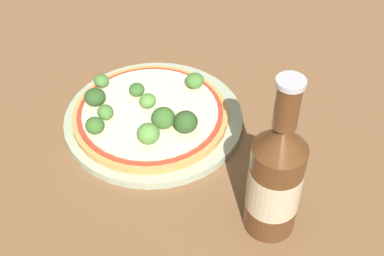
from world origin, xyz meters
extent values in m
plane|color=brown|center=(0.00, 0.00, 0.00)|extent=(3.00, 3.00, 0.00)
cylinder|color=#A3B293|center=(0.00, 0.01, 0.01)|extent=(0.27, 0.27, 0.01)
cylinder|color=tan|center=(0.00, 0.00, 0.02)|extent=(0.23, 0.23, 0.01)
cylinder|color=#A83823|center=(0.00, 0.00, 0.02)|extent=(0.22, 0.22, 0.00)
cylinder|color=beige|center=(0.00, 0.00, 0.02)|extent=(0.20, 0.20, 0.00)
cylinder|color=#7A9E5B|center=(-0.05, -0.06, 0.03)|extent=(0.01, 0.01, 0.01)
ellipsoid|color=#2D5123|center=(-0.05, -0.06, 0.04)|extent=(0.03, 0.03, 0.02)
cylinder|color=#7A9E5B|center=(0.04, 0.00, 0.03)|extent=(0.01, 0.01, 0.01)
ellipsoid|color=#386628|center=(0.04, 0.00, 0.04)|extent=(0.03, 0.03, 0.03)
cylinder|color=#7A9E5B|center=(0.06, -0.04, 0.03)|extent=(0.01, 0.01, 0.01)
ellipsoid|color=#568E3D|center=(0.06, -0.04, 0.04)|extent=(0.03, 0.03, 0.03)
cylinder|color=#7A9E5B|center=(-0.04, 0.00, 0.03)|extent=(0.01, 0.01, 0.01)
ellipsoid|color=#386628|center=(-0.04, 0.00, 0.04)|extent=(0.02, 0.02, 0.02)
cylinder|color=#7A9E5B|center=(0.07, 0.02, 0.03)|extent=(0.01, 0.01, 0.01)
ellipsoid|color=#2D5123|center=(0.07, 0.02, 0.05)|extent=(0.03, 0.03, 0.03)
cylinder|color=#7A9E5B|center=(-0.01, 0.00, 0.03)|extent=(0.01, 0.01, 0.01)
ellipsoid|color=#568E3D|center=(-0.01, 0.00, 0.04)|extent=(0.03, 0.03, 0.02)
cylinder|color=#7A9E5B|center=(0.00, -0.09, 0.03)|extent=(0.01, 0.01, 0.01)
ellipsoid|color=#386628|center=(0.00, -0.09, 0.04)|extent=(0.03, 0.03, 0.02)
cylinder|color=#7A9E5B|center=(-0.09, -0.04, 0.03)|extent=(0.01, 0.01, 0.01)
ellipsoid|color=#477A33|center=(-0.09, -0.04, 0.04)|extent=(0.02, 0.02, 0.02)
cylinder|color=#7A9E5B|center=(-0.01, 0.08, 0.03)|extent=(0.01, 0.01, 0.01)
ellipsoid|color=#477A33|center=(-0.01, 0.08, 0.04)|extent=(0.03, 0.03, 0.02)
cylinder|color=#7A9E5B|center=(-0.02, -0.06, 0.03)|extent=(0.01, 0.01, 0.01)
ellipsoid|color=#477A33|center=(-0.02, -0.06, 0.04)|extent=(0.02, 0.02, 0.02)
cylinder|color=#563319|center=(0.24, 0.03, 0.07)|extent=(0.06, 0.06, 0.14)
cylinder|color=#C6B793|center=(0.24, 0.03, 0.07)|extent=(0.07, 0.07, 0.06)
cone|color=#563319|center=(0.24, 0.03, 0.15)|extent=(0.06, 0.06, 0.03)
cylinder|color=#563319|center=(0.24, 0.03, 0.20)|extent=(0.03, 0.03, 0.06)
cylinder|color=#B2B2B7|center=(0.24, 0.03, 0.23)|extent=(0.03, 0.03, 0.01)
camera|label=1|loc=(0.54, -0.27, 0.56)|focal=50.00mm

